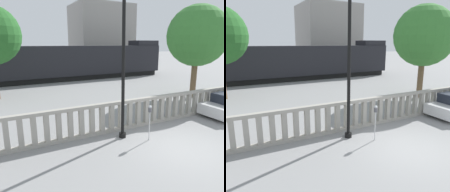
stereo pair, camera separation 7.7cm
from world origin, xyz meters
TOP-DOWN VIEW (x-y plane):
  - ground_plane at (0.00, 0.00)m, footprint 160.00×160.00m
  - balustrade at (-0.00, 2.77)m, footprint 16.56×0.24m
  - lamppost at (-1.55, 2.00)m, footprint 0.39×0.39m
  - parking_meter at (-0.72, 1.23)m, footprint 0.15×0.15m
  - train_near at (-2.12, 17.89)m, footprint 29.24×2.65m
  - building_block at (8.44, 25.58)m, footprint 8.21×6.89m
  - tree_left at (6.82, 5.85)m, footprint 4.31×4.31m

SIDE VIEW (x-z plane):
  - ground_plane at x=0.00m, z-range 0.00..0.00m
  - balustrade at x=0.00m, z-range 0.00..1.40m
  - parking_meter at x=-0.72m, z-range 0.43..1.95m
  - train_near at x=-2.12m, z-range -0.22..4.08m
  - lamppost at x=-1.55m, z-range 0.60..7.01m
  - tree_left at x=6.82m, z-range 1.14..7.78m
  - building_block at x=8.44m, z-range 0.00..9.47m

